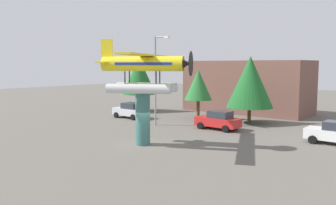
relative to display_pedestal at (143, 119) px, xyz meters
The scene contains 11 objects.
ground_plane 1.98m from the display_pedestal, ahead, with size 140.00×140.00×0.00m, color #605B54.
display_pedestal is the anchor object (origin of this frame).
floatplane_monument 3.65m from the display_pedestal, 25.93° to the left, with size 7.14×9.83×4.00m.
car_near_silver 13.71m from the display_pedestal, 139.34° to the left, with size 4.20×2.02×1.76m.
car_mid_red 9.23m from the display_pedestal, 83.23° to the left, with size 4.20×2.02×1.76m.
car_far_white 14.69m from the display_pedestal, 39.76° to the left, with size 4.20×2.02×1.76m.
streetlight_primary 9.20m from the display_pedestal, 124.22° to the left, with size 1.84×0.28×8.81m.
storefront_building 22.19m from the display_pedestal, 96.81° to the left, with size 15.55×6.37×6.54m, color brown.
tree_west 19.80m from the display_pedestal, 134.80° to the left, with size 4.35×4.35×7.06m.
tree_east 13.98m from the display_pedestal, 107.08° to the left, with size 3.05×3.05×5.53m.
tree_center_back 14.49m from the display_pedestal, 83.26° to the left, with size 4.76×4.76×6.94m.
Camera 1 is at (18.22, -19.18, 6.03)m, focal length 37.88 mm.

